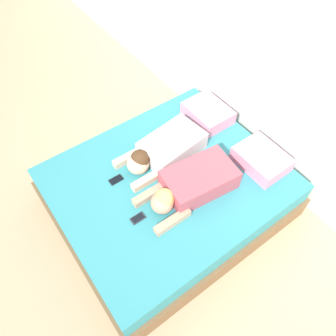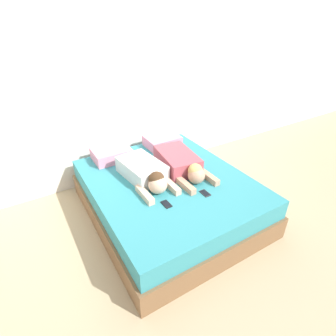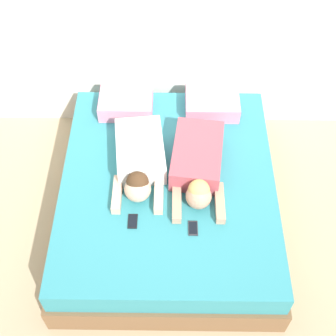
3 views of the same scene
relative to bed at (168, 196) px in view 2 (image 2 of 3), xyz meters
The scene contains 9 objects.
ground_plane 0.25m from the bed, ahead, with size 12.00×12.00×0.00m, color tan.
wall_back 1.60m from the bed, 90.00° to the left, with size 12.00×0.06×2.60m.
bed is the anchor object (origin of this frame).
pillow_head_left 0.96m from the bed, 115.74° to the left, with size 0.48×0.37×0.15m.
pillow_head_right 0.96m from the bed, 64.26° to the left, with size 0.48×0.37×0.15m.
person_left 0.44m from the bed, 154.89° to the left, with size 0.45×0.89×0.24m.
person_right 0.44m from the bed, 17.03° to the left, with size 0.47×0.93×0.23m.
cell_phone_left 0.55m from the bed, 123.05° to the right, with size 0.07×0.13×0.01m.
cell_phone_right 0.57m from the bed, 67.15° to the right, with size 0.07×0.13×0.01m.
Camera 2 is at (-1.35, -2.23, 2.22)m, focal length 28.00 mm.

